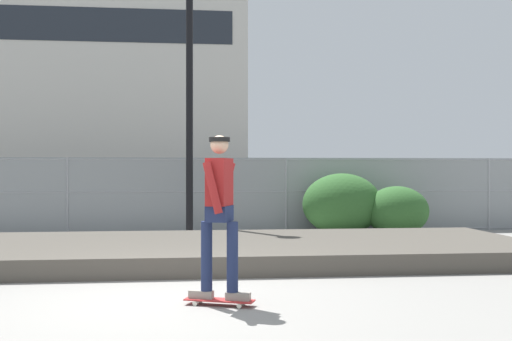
{
  "coord_description": "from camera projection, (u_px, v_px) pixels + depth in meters",
  "views": [
    {
      "loc": [
        0.18,
        -7.3,
        1.54
      ],
      "look_at": [
        1.29,
        2.61,
        1.54
      ],
      "focal_mm": 43.62,
      "sensor_mm": 36.0,
      "label": 1
    }
  ],
  "objects": [
    {
      "name": "skater",
      "position": [
        219.0,
        205.0,
        7.06
      ],
      "size": [
        0.71,
        0.62,
        1.87
      ],
      "color": "gray",
      "rests_on": "skateboard"
    },
    {
      "name": "gravel_berm",
      "position": [
        176.0,
        251.0,
        10.68
      ],
      "size": [
        12.3,
        3.99,
        0.31
      ],
      "primitive_type": "cube",
      "color": "#4C473F",
      "rests_on": "ground_plane"
    },
    {
      "name": "shrub_right",
      "position": [
        397.0,
        211.0,
        14.6
      ],
      "size": [
        1.51,
        1.24,
        1.17
      ],
      "color": "#2D5B28",
      "rests_on": "ground_plane"
    },
    {
      "name": "library_building",
      "position": [
        65.0,
        71.0,
        51.76
      ],
      "size": [
        29.26,
        13.69,
        19.68
      ],
      "color": "#B2AFA8",
      "rests_on": "ground_plane"
    },
    {
      "name": "skateboard",
      "position": [
        219.0,
        300.0,
        7.06
      ],
      "size": [
        0.82,
        0.47,
        0.07
      ],
      "color": "#B22D2D",
      "rests_on": "ground_plane"
    },
    {
      "name": "street_lamp",
      "position": [
        189.0,
        42.0,
        14.11
      ],
      "size": [
        0.44,
        0.44,
        7.22
      ],
      "color": "black",
      "rests_on": "ground_plane"
    },
    {
      "name": "shrub_center",
      "position": [
        342.0,
        204.0,
        14.81
      ],
      "size": [
        1.9,
        1.55,
        1.47
      ],
      "color": "#2D5B28",
      "rests_on": "ground_plane"
    },
    {
      "name": "ground_plane",
      "position": [
        171.0,
        302.0,
        7.23
      ],
      "size": [
        120.0,
        120.0,
        0.0
      ],
      "primitive_type": "plane",
      "color": "gray"
    },
    {
      "name": "chain_fence",
      "position": [
        179.0,
        195.0,
        15.13
      ],
      "size": [
        26.52,
        0.06,
        1.85
      ],
      "color": "gray",
      "rests_on": "ground_plane"
    }
  ]
}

